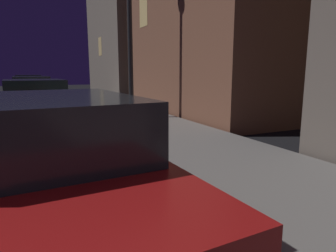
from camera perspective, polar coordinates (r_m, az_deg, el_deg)
The scene contains 4 objects.
car_red at distance 3.31m, azimuth -21.16°, elevation -7.19°, with size 2.11×4.50×1.43m.
car_green at distance 9.82m, azimuth -24.05°, elevation 3.86°, with size 2.22×4.40×1.43m.
car_silver at distance 16.64m, azimuth -24.65°, elevation 6.17°, with size 2.22×4.34×1.43m.
car_black at distance 23.42m, azimuth -24.91°, elevation 7.07°, with size 2.22×4.43×1.43m.
Camera 1 is at (2.68, 0.34, 1.66)m, focal length 31.88 mm.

